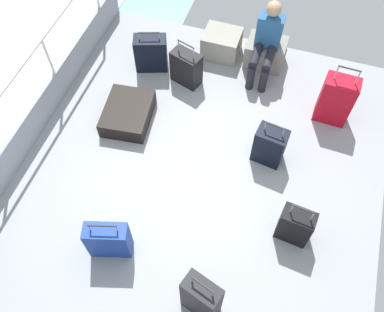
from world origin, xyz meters
name	(u,v)px	position (x,y,z in m)	size (l,w,h in m)	color
ground_plane	(196,179)	(0.00, 0.00, -0.03)	(4.40, 5.20, 0.06)	gray
gunwale_port	(33,123)	(-2.17, 0.00, 0.23)	(0.06, 5.20, 0.45)	gray
railing_port	(17,94)	(-2.17, 0.00, 0.78)	(0.04, 4.20, 1.02)	silver
cargo_crate_0	(222,43)	(-0.30, 2.17, 0.19)	(0.56, 0.46, 0.37)	gray
cargo_crate_1	(265,52)	(0.35, 2.19, 0.19)	(0.58, 0.44, 0.38)	gray
passenger_seated	(267,41)	(0.35, 2.01, 0.56)	(0.34, 0.66, 1.08)	#26598C
suitcase_0	(270,146)	(0.75, 0.56, 0.27)	(0.40, 0.29, 0.68)	black
suitcase_1	(201,298)	(0.50, -1.43, 0.35)	(0.41, 0.30, 0.82)	black
suitcase_2	(151,53)	(-1.18, 1.59, 0.26)	(0.50, 0.38, 0.64)	black
suitcase_3	(186,68)	(-0.62, 1.48, 0.25)	(0.46, 0.35, 0.69)	black
suitcase_4	(336,100)	(1.41, 1.45, 0.35)	(0.43, 0.27, 0.92)	#B70C1E
suitcase_5	(128,113)	(-1.14, 0.60, 0.11)	(0.67, 0.80, 0.23)	black
suitcase_6	(295,226)	(1.23, -0.37, 0.26)	(0.37, 0.25, 0.68)	black
suitcase_7	(109,240)	(-0.61, -1.14, 0.27)	(0.49, 0.31, 0.65)	navy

